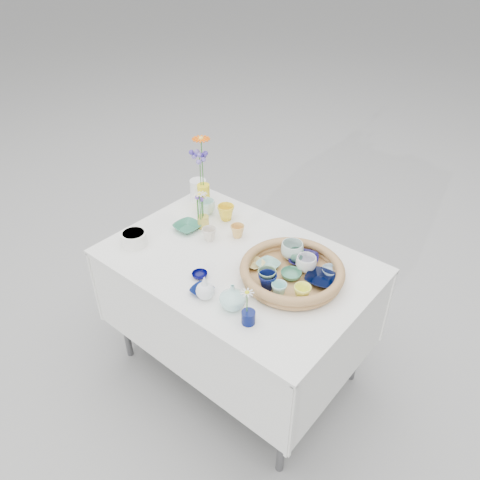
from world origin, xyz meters
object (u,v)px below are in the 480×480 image
Objects in this scene: wicker_tray at (292,272)px; display_table at (238,365)px; tall_vase_yellow at (204,195)px; bud_vase_seafoam at (233,296)px.

display_table is at bearing -169.88° from wicker_tray.
tall_vase_yellow reaches higher than display_table.
tall_vase_yellow is at bearing 163.85° from wicker_tray.
wicker_tray is at bearing 74.93° from bud_vase_seafoam.
tall_vase_yellow is (-0.47, 0.27, 0.83)m from display_table.
tall_vase_yellow is (-0.75, 0.22, 0.03)m from wicker_tray.
display_table is 0.89m from bud_vase_seafoam.
wicker_tray is 0.32m from bud_vase_seafoam.
display_table is at bearing -29.54° from tall_vase_yellow.
wicker_tray is at bearing 10.12° from display_table.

